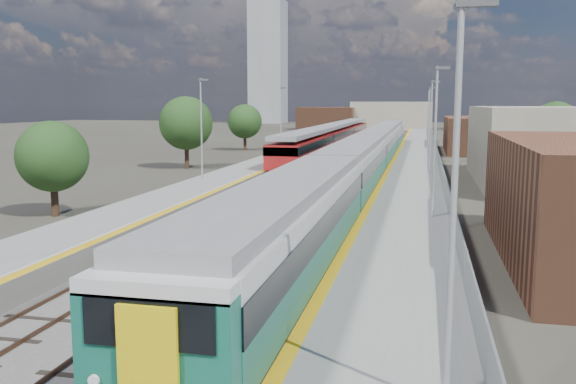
% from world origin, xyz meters
% --- Properties ---
extents(ground, '(320.00, 320.00, 0.00)m').
position_xyz_m(ground, '(0.00, 50.00, 0.00)').
color(ground, '#47443A').
rests_on(ground, ground).
extents(ballast_bed, '(10.50, 155.00, 0.06)m').
position_xyz_m(ballast_bed, '(-2.25, 52.50, 0.03)').
color(ballast_bed, '#565451').
rests_on(ballast_bed, ground).
extents(tracks, '(8.96, 160.00, 0.17)m').
position_xyz_m(tracks, '(-1.65, 54.18, 0.11)').
color(tracks, '#4C3323').
rests_on(tracks, ground).
extents(platform_right, '(4.70, 155.00, 8.52)m').
position_xyz_m(platform_right, '(5.28, 52.49, 0.54)').
color(platform_right, slate).
rests_on(platform_right, ground).
extents(platform_left, '(4.30, 155.00, 8.52)m').
position_xyz_m(platform_left, '(-9.05, 52.49, 0.52)').
color(platform_left, slate).
rests_on(platform_left, ground).
extents(buildings, '(72.00, 185.50, 40.00)m').
position_xyz_m(buildings, '(-18.12, 138.60, 10.70)').
color(buildings, brown).
rests_on(buildings, ground).
extents(green_train, '(3.07, 85.30, 3.38)m').
position_xyz_m(green_train, '(1.50, 42.74, 2.38)').
color(green_train, black).
rests_on(green_train, ground).
extents(red_train, '(3.02, 61.26, 3.82)m').
position_xyz_m(red_train, '(-5.50, 70.48, 2.26)').
color(red_train, black).
rests_on(red_train, ground).
extents(tree_a, '(4.21, 4.21, 5.70)m').
position_xyz_m(tree_a, '(-15.34, 22.79, 3.59)').
color(tree_a, '#382619').
rests_on(tree_a, ground).
extents(tree_b, '(5.47, 5.47, 7.41)m').
position_xyz_m(tree_b, '(-17.71, 49.60, 4.67)').
color(tree_b, '#382619').
rests_on(tree_b, ground).
extents(tree_c, '(4.83, 4.83, 6.54)m').
position_xyz_m(tree_c, '(-18.75, 74.13, 4.12)').
color(tree_c, '#382619').
rests_on(tree_c, ground).
extents(tree_d, '(5.07, 5.07, 6.87)m').
position_xyz_m(tree_d, '(19.26, 58.28, 4.32)').
color(tree_d, '#382619').
rests_on(tree_d, ground).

